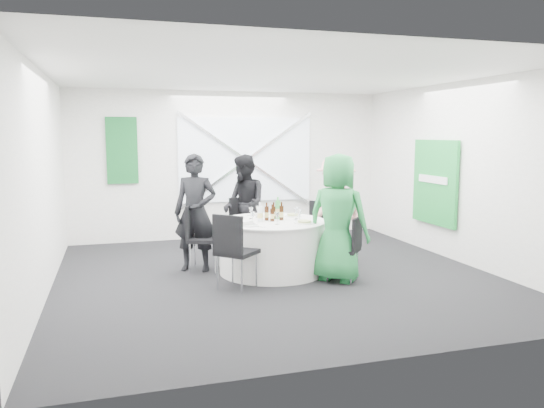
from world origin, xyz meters
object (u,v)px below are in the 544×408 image
object	(u,v)px
chair_back_right	(315,226)
chair_front_right	(349,244)
green_water_bottle	(278,210)
clear_water_bottle	(260,214)
banquet_table	(272,246)
chair_front_left	(233,246)
person_woman_green	(338,218)
chair_back_left	(198,232)
person_woman_pink	(335,209)
person_man_back	(244,205)
person_man_back_left	(195,213)
chair_back	(243,221)

from	to	relation	value
chair_back_right	chair_front_right	distance (m)	1.33
green_water_bottle	clear_water_bottle	bearing A→B (deg)	-154.75
chair_front_right	banquet_table	bearing A→B (deg)	-90.00
chair_front_right	chair_front_left	xyz separation A→B (m)	(-1.60, 0.02, 0.07)
chair_back_right	person_woman_green	size ratio (longest dim) A/B	0.53
chair_front_right	chair_front_left	size ratio (longest dim) A/B	0.89
chair_back_left	person_woman_pink	distance (m)	2.22
clear_water_bottle	person_man_back	bearing A→B (deg)	86.89
chair_front_left	person_woman_pink	distance (m)	2.29
clear_water_bottle	chair_front_left	bearing A→B (deg)	-127.51
clear_water_bottle	chair_back_right	bearing A→B (deg)	28.59
chair_back_right	person_man_back	bearing A→B (deg)	-154.99
banquet_table	chair_back_right	bearing A→B (deg)	32.45
chair_back_right	person_woman_pink	xyz separation A→B (m)	(0.30, -0.10, 0.28)
person_woman_green	person_woman_pink	bearing A→B (deg)	-68.13
chair_back_right	person_man_back_left	xyz separation A→B (m)	(-1.93, -0.14, 0.32)
person_woman_pink	person_man_back	bearing A→B (deg)	-51.14
chair_front_right	person_woman_green	world-z (taller)	person_woman_green
person_man_back_left	person_woman_green	xyz separation A→B (m)	(1.76, -1.12, 0.01)
chair_front_right	person_man_back_left	size ratio (longest dim) A/B	0.51
banquet_table	person_man_back_left	size ratio (longest dim) A/B	0.91
person_woman_pink	chair_back_left	bearing A→B (deg)	-18.89
chair_back_left	chair_front_left	size ratio (longest dim) A/B	0.98
chair_back	person_man_back_left	world-z (taller)	person_man_back_left
person_man_back	green_water_bottle	bearing A→B (deg)	7.14
person_man_back_left	green_water_bottle	bearing A→B (deg)	7.96
banquet_table	chair_back_right	distance (m)	1.07
person_woman_green	green_water_bottle	world-z (taller)	person_woman_green
banquet_table	person_woman_pink	distance (m)	1.35
banquet_table	chair_back_left	xyz separation A→B (m)	(-1.01, 0.37, 0.19)
banquet_table	clear_water_bottle	size ratio (longest dim) A/B	5.74
chair_back_right	person_woman_pink	distance (m)	0.42
chair_back_left	person_man_back	size ratio (longest dim) A/B	0.58
chair_back	green_water_bottle	size ratio (longest dim) A/B	2.90
chair_front_right	person_man_back	size ratio (longest dim) A/B	0.53
chair_back	chair_back_right	bearing A→B (deg)	-39.47
banquet_table	chair_back_right	size ratio (longest dim) A/B	1.69
chair_back	green_water_bottle	bearing A→B (deg)	-83.07
chair_front_left	person_woman_pink	world-z (taller)	person_woman_pink
chair_back_left	person_man_back	distance (m)	1.26
person_woman_pink	chair_back_right	bearing A→B (deg)	-40.24
person_woman_pink	person_woman_green	bearing A→B (deg)	46.55
chair_back_left	person_man_back_left	distance (m)	0.29
chair_back_right	chair_front_left	distance (m)	2.10
chair_front_right	person_man_back	distance (m)	2.23
chair_back_right	banquet_table	bearing A→B (deg)	-90.00
person_woman_pink	green_water_bottle	size ratio (longest dim) A/B	5.05
chair_back_left	chair_back	bearing A→B (deg)	-25.17
person_man_back_left	person_woman_pink	xyz separation A→B (m)	(2.23, 0.04, -0.04)
banquet_table	green_water_bottle	world-z (taller)	green_water_bottle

